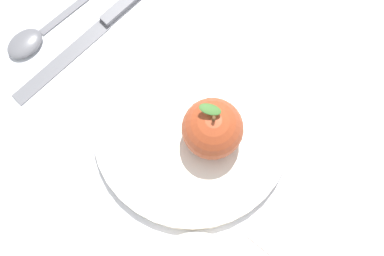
% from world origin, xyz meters
% --- Properties ---
extents(ground_plane, '(2.40, 2.40, 0.00)m').
position_xyz_m(ground_plane, '(0.00, 0.00, 0.00)').
color(ground_plane, silver).
extents(dinner_plate, '(0.23, 0.23, 0.02)m').
position_xyz_m(dinner_plate, '(-0.02, -0.01, 0.01)').
color(dinner_plate, silver).
rests_on(dinner_plate, ground_plane).
extents(apple, '(0.07, 0.07, 0.08)m').
position_xyz_m(apple, '(-0.04, -0.03, 0.05)').
color(apple, '#9E3D1E').
rests_on(apple, dinner_plate).
extents(knife, '(0.10, 0.21, 0.01)m').
position_xyz_m(knife, '(0.15, 0.05, 0.00)').
color(knife, '#59595E').
rests_on(knife, ground_plane).
extents(spoon, '(0.08, 0.18, 0.01)m').
position_xyz_m(spoon, '(0.17, 0.12, 0.01)').
color(spoon, '#59595E').
rests_on(spoon, ground_plane).
extents(linen_napkin, '(0.19, 0.20, 0.00)m').
position_xyz_m(linen_napkin, '(-0.18, -0.12, 0.00)').
color(linen_napkin, beige).
rests_on(linen_napkin, ground_plane).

